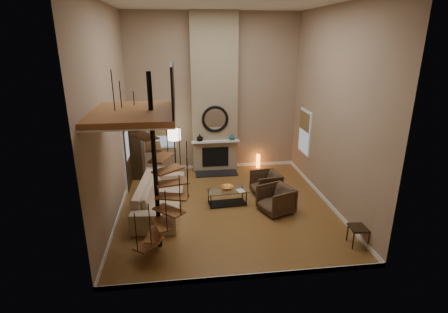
{
  "coord_description": "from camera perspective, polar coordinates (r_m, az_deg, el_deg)",
  "views": [
    {
      "loc": [
        -1.21,
        -9.03,
        4.66
      ],
      "look_at": [
        0.0,
        0.4,
        1.4
      ],
      "focal_mm": 27.98,
      "sensor_mm": 36.0,
      "label": 1
    }
  ],
  "objects": [
    {
      "name": "back_wall",
      "position": [
        12.49,
        -1.69,
        10.12
      ],
      "size": [
        6.0,
        0.02,
        5.5
      ],
      "primitive_type": "cube",
      "color": "#9A8063",
      "rests_on": "ground"
    },
    {
      "name": "baseboard_right",
      "position": [
        10.97,
        16.07,
        -6.66
      ],
      "size": [
        0.02,
        6.5,
        0.12
      ],
      "primitive_type": "cube",
      "color": "white",
      "rests_on": "ground"
    },
    {
      "name": "firebox",
      "position": [
        12.64,
        -1.42,
        -0.06
      ],
      "size": [
        0.95,
        0.02,
        0.72
      ],
      "primitive_type": "cube",
      "color": "black",
      "rests_on": "chimney_breast"
    },
    {
      "name": "window_right",
      "position": [
        12.18,
        13.06,
        4.01
      ],
      "size": [
        0.06,
        1.02,
        1.52
      ],
      "color": "white",
      "rests_on": "right_wall"
    },
    {
      "name": "window_back",
      "position": [
        12.64,
        -10.25,
        4.72
      ],
      "size": [
        1.02,
        0.06,
        1.52
      ],
      "color": "white",
      "rests_on": "back_wall"
    },
    {
      "name": "ceiling",
      "position": [
        9.15,
        0.35,
        24.15
      ],
      "size": [
        6.0,
        6.5,
        0.01
      ],
      "primitive_type": "cube",
      "color": "silver",
      "rests_on": "back_wall"
    },
    {
      "name": "mirror_frame",
      "position": [
        12.24,
        -1.46,
        6.12
      ],
      "size": [
        0.94,
        0.1,
        0.94
      ],
      "primitive_type": "torus",
      "rotation": [
        1.57,
        0.0,
        0.0
      ],
      "color": "black",
      "rests_on": "chimney_breast"
    },
    {
      "name": "baseboard_back",
      "position": [
        13.16,
        -1.57,
        -1.54
      ],
      "size": [
        6.0,
        0.02,
        0.12
      ],
      "primitive_type": "cube",
      "color": "white",
      "rests_on": "ground"
    },
    {
      "name": "spiral_stair",
      "position": [
        7.81,
        -11.0,
        -3.06
      ],
      "size": [
        1.47,
        1.47,
        4.06
      ],
      "color": "black",
      "rests_on": "ground"
    },
    {
      "name": "hearth",
      "position": [
        12.56,
        -1.26,
        -2.77
      ],
      "size": [
        1.5,
        0.6,
        0.04
      ],
      "primitive_type": "cube",
      "color": "black",
      "rests_on": "ground"
    },
    {
      "name": "mantel",
      "position": [
        12.38,
        -1.4,
        2.45
      ],
      "size": [
        1.7,
        0.18,
        0.06
      ],
      "primitive_type": "cube",
      "color": "white",
      "rests_on": "chimney_breast"
    },
    {
      "name": "floor_lamp",
      "position": [
        11.92,
        -8.11,
        2.92
      ],
      "size": [
        0.43,
        0.43,
        1.76
      ],
      "color": "black",
      "rests_on": "ground"
    },
    {
      "name": "side_chair",
      "position": [
        8.88,
        21.79,
        -10.3
      ],
      "size": [
        0.47,
        0.47,
        0.95
      ],
      "color": "black",
      "rests_on": "ground"
    },
    {
      "name": "coffee_table",
      "position": [
        10.26,
        0.52,
        -6.33
      ],
      "size": [
        1.22,
        0.68,
        0.45
      ],
      "color": "silver",
      "rests_on": "ground"
    },
    {
      "name": "ground",
      "position": [
        10.24,
        0.29,
        -8.19
      ],
      "size": [
        6.0,
        6.5,
        0.01
      ],
      "primitive_type": "cube",
      "color": "olive",
      "rests_on": "ground"
    },
    {
      "name": "accent_lamp",
      "position": [
        13.17,
        5.59,
        -0.73
      ],
      "size": [
        0.14,
        0.14,
        0.5
      ],
      "primitive_type": "cylinder",
      "color": "orange",
      "rests_on": "ground"
    },
    {
      "name": "left_wall",
      "position": [
        9.4,
        -18.23,
        6.25
      ],
      "size": [
        0.02,
        6.5,
        5.5
      ],
      "primitive_type": "cube",
      "color": "#9A8063",
      "rests_on": "ground"
    },
    {
      "name": "baseboard_front",
      "position": [
        7.5,
        3.74,
        -18.99
      ],
      "size": [
        6.0,
        0.02,
        0.12
      ],
      "primitive_type": "cube",
      "color": "white",
      "rests_on": "ground"
    },
    {
      "name": "book",
      "position": [
        10.1,
        2.61,
        -5.66
      ],
      "size": [
        0.27,
        0.31,
        0.03
      ],
      "primitive_type": "imported",
      "rotation": [
        0.0,
        0.0,
        0.3
      ],
      "color": "gray",
      "rests_on": "coffee_table"
    },
    {
      "name": "mirror_disc",
      "position": [
        12.25,
        -1.47,
        6.13
      ],
      "size": [
        0.8,
        0.01,
        0.8
      ],
      "primitive_type": "cylinder",
      "rotation": [
        1.57,
        0.0,
        0.0
      ],
      "color": "white",
      "rests_on": "chimney_breast"
    },
    {
      "name": "sofa",
      "position": [
        10.11,
        -10.42,
        -6.37
      ],
      "size": [
        1.43,
        3.05,
        0.86
      ],
      "primitive_type": "imported",
      "rotation": [
        0.0,
        0.0,
        1.48
      ],
      "color": "tan",
      "rests_on": "ground"
    },
    {
      "name": "entry_door",
      "position": [
        11.55,
        -15.61,
        -0.02
      ],
      "size": [
        0.1,
        1.05,
        2.16
      ],
      "color": "white",
      "rests_on": "ground"
    },
    {
      "name": "vase_right",
      "position": [
        12.46,
        1.32,
        3.2
      ],
      "size": [
        0.2,
        0.2,
        0.21
      ],
      "primitive_type": "imported",
      "color": "#184C54",
      "rests_on": "mantel"
    },
    {
      "name": "front_wall",
      "position": [
        6.21,
        4.29,
        0.95
      ],
      "size": [
        6.0,
        0.02,
        5.5
      ],
      "primitive_type": "cube",
      "color": "#9A8063",
      "rests_on": "ground"
    },
    {
      "name": "loft",
      "position": [
        7.42,
        -13.74,
        7.31
      ],
      "size": [
        1.7,
        2.2,
        1.09
      ],
      "color": "#975E31",
      "rests_on": "left_wall"
    },
    {
      "name": "armchair_near",
      "position": [
        10.95,
        7.21,
        -4.39
      ],
      "size": [
        0.94,
        0.92,
        0.75
      ],
      "primitive_type": "imported",
      "rotation": [
        0.0,
        0.0,
        -1.42
      ],
      "color": "#422F1E",
      "rests_on": "ground"
    },
    {
      "name": "baseboard_left",
      "position": [
        10.29,
        -16.64,
        -8.49
      ],
      "size": [
        0.02,
        6.5,
        0.12
      ],
      "primitive_type": "cube",
      "color": "white",
      "rests_on": "ground"
    },
    {
      "name": "bowl",
      "position": [
        10.22,
        0.48,
        -5.12
      ],
      "size": [
        0.38,
        0.38,
        0.09
      ],
      "primitive_type": "imported",
      "color": "#C56B22",
      "rests_on": "coffee_table"
    },
    {
      "name": "hutch",
      "position": [
        12.46,
        -14.02,
        1.02
      ],
      "size": [
        0.39,
        0.83,
        1.86
      ],
      "primitive_type": "cube",
      "color": "black",
      "rests_on": "ground"
    },
    {
      "name": "vase_left",
      "position": [
        12.34,
        -3.97,
        3.09
      ],
      "size": [
        0.24,
        0.24,
        0.25
      ],
      "primitive_type": "imported",
      "color": "black",
      "rests_on": "mantel"
    },
    {
      "name": "right_wall",
      "position": [
        10.15,
        17.5,
        7.2
      ],
      "size": [
        0.02,
        6.5,
        5.5
      ],
      "primitive_type": "cube",
      "color": "#9A8063",
      "rests_on": "ground"
    },
    {
      "name": "chimney_breast",
      "position": [
        12.3,
        -1.6,
        9.98
      ],
      "size": [
        1.6,
        0.38,
        5.5
      ],
      "primitive_type": "cube",
      "color": "#907D5D",
      "rests_on": "ground"
    },
    {
      "name": "armchair_far",
      "position": [
        9.97,
        8.87,
        -6.92
      ],
      "size": [
        1.1,
        1.08,
        0.78
      ],
      "primitive_type": "imported",
      "rotation": [
        0.0,
        0.0,
        -1.2
      ],
      "color": "#422F1E",
      "rests_on": "ground"
    }
  ]
}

